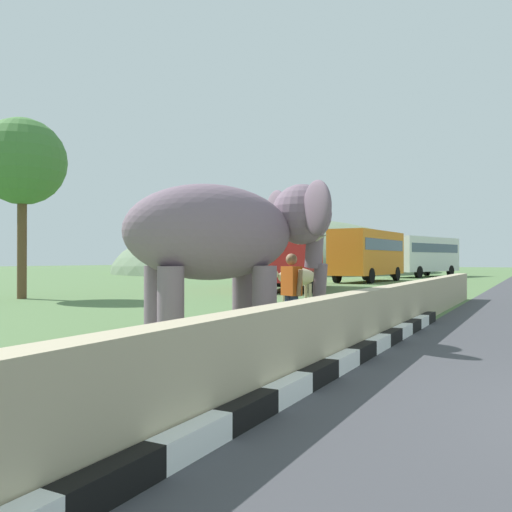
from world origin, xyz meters
The scene contains 10 objects.
striped_curb centered at (-0.35, 3.91, 0.12)m, with size 16.20×0.20×0.24m.
barrier_parapet centered at (2.00, 4.21, 0.50)m, with size 28.00×0.36×1.00m, color tan.
elephant centered at (2.21, 6.45, 1.96)m, with size 3.93×3.66×2.98m.
person_handler centered at (3.66, 5.88, 0.93)m, with size 0.41×0.64×1.66m.
bus_red centered at (19.06, 12.78, 2.08)m, with size 8.74×4.81×3.50m.
bus_orange centered at (30.30, 12.10, 2.08)m, with size 8.46×3.11×3.50m.
bus_white centered at (42.88, 10.78, 2.08)m, with size 9.90×5.02×3.50m.
cow_near centered at (12.03, 9.49, 0.87)m, with size 1.67×1.59×1.23m.
tree_distant centered at (8.10, 19.47, 5.35)m, with size 3.40×3.40×7.09m.
hill_east centered at (55.00, 30.69, 0.00)m, with size 46.22×36.98×13.38m.
Camera 1 is at (-6.05, 1.50, 1.53)m, focal length 37.51 mm.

